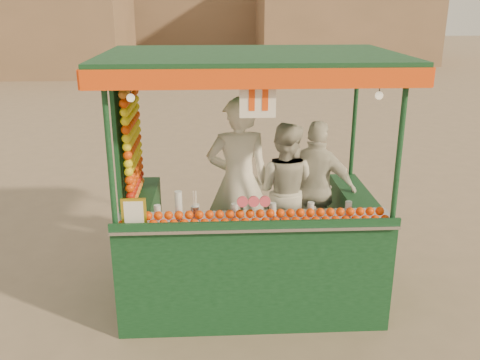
{
  "coord_description": "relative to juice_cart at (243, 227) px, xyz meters",
  "views": [
    {
      "loc": [
        -0.05,
        -5.19,
        3.17
      ],
      "look_at": [
        0.23,
        0.13,
        1.33
      ],
      "focal_mm": 39.05,
      "sensor_mm": 36.0,
      "label": 1
    }
  ],
  "objects": [
    {
      "name": "vendor_left",
      "position": [
        -0.04,
        0.33,
        0.4
      ],
      "size": [
        0.73,
        0.5,
        1.91
      ],
      "rotation": [
        0.0,
        0.0,
        3.21
      ],
      "color": "white",
      "rests_on": "ground"
    },
    {
      "name": "vendor_right",
      "position": [
        0.87,
        0.47,
        0.25
      ],
      "size": [
        1.02,
        0.77,
        1.6
      ],
      "rotation": [
        0.0,
        0.0,
        2.68
      ],
      "color": "silver",
      "rests_on": "ground"
    },
    {
      "name": "vendor_middle",
      "position": [
        0.5,
        0.47,
        0.24
      ],
      "size": [
        0.94,
        0.85,
        1.59
      ],
      "rotation": [
        0.0,
        0.0,
        2.76
      ],
      "color": "beige",
      "rests_on": "ground"
    },
    {
      "name": "building_right",
      "position": [
        6.75,
        24.07,
        1.63
      ],
      "size": [
        9.0,
        6.0,
        5.0
      ],
      "primitive_type": "cube",
      "color": "#84644B",
      "rests_on": "ground"
    },
    {
      "name": "juice_cart",
      "position": [
        0.0,
        0.0,
        0.0
      ],
      "size": [
        2.96,
        1.92,
        2.69
      ],
      "color": "#0D3218",
      "rests_on": "ground"
    },
    {
      "name": "ground",
      "position": [
        -0.25,
        0.07,
        -0.87
      ],
      "size": [
        90.0,
        90.0,
        0.0
      ],
      "primitive_type": "plane",
      "color": "#776755",
      "rests_on": "ground"
    },
    {
      "name": "building_left",
      "position": [
        -9.25,
        20.07,
        2.13
      ],
      "size": [
        10.0,
        6.0,
        6.0
      ],
      "primitive_type": "cube",
      "color": "#84644B",
      "rests_on": "ground"
    }
  ]
}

